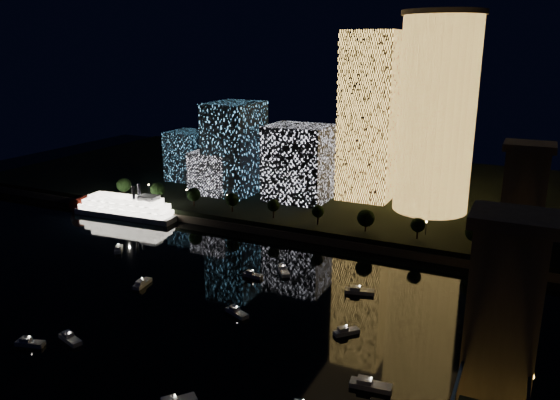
{
  "coord_description": "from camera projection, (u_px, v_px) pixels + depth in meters",
  "views": [
    {
      "loc": [
        66.91,
        -107.92,
        74.84
      ],
      "look_at": [
        -11.16,
        55.0,
        23.55
      ],
      "focal_mm": 35.0,
      "sensor_mm": 36.0,
      "label": 1
    }
  ],
  "objects": [
    {
      "name": "motorboats",
      "position": [
        227.0,
        316.0,
        154.98
      ],
      "size": [
        118.77,
        83.58,
        2.78
      ],
      "color": "silver",
      "rests_on": "ground"
    },
    {
      "name": "riverboat",
      "position": [
        122.0,
        207.0,
        247.2
      ],
      "size": [
        54.07,
        14.62,
        16.1
      ],
      "color": "silver",
      "rests_on": "ground"
    },
    {
      "name": "midrise_blocks",
      "position": [
        246.0,
        157.0,
        264.71
      ],
      "size": [
        93.28,
        37.27,
        43.92
      ],
      "color": "white",
      "rests_on": "far_bank"
    },
    {
      "name": "truss_bridge",
      "position": [
        503.0,
        337.0,
        113.65
      ],
      "size": [
        13.0,
        266.0,
        50.0
      ],
      "color": "navy",
      "rests_on": "ground"
    },
    {
      "name": "street_lamps",
      "position": [
        271.0,
        204.0,
        235.09
      ],
      "size": [
        132.7,
        0.7,
        5.65
      ],
      "color": "black",
      "rests_on": "far_bank"
    },
    {
      "name": "far_bank",
      "position": [
        388.0,
        192.0,
        280.0
      ],
      "size": [
        420.0,
        160.0,
        5.0
      ],
      "primitive_type": "cube",
      "color": "black",
      "rests_on": "ground"
    },
    {
      "name": "seawall",
      "position": [
        336.0,
        241.0,
        212.6
      ],
      "size": [
        420.0,
        6.0,
        3.0
      ],
      "primitive_type": "cube",
      "color": "#6B5E4C",
      "rests_on": "ground"
    },
    {
      "name": "ground",
      "position": [
        227.0,
        344.0,
        141.88
      ],
      "size": [
        520.0,
        520.0,
        0.0
      ],
      "primitive_type": "plane",
      "color": "black",
      "rests_on": "ground"
    },
    {
      "name": "esplanade_trees",
      "position": [
        262.0,
        204.0,
        230.1
      ],
      "size": [
        166.65,
        6.93,
        8.96
      ],
      "color": "black",
      "rests_on": "far_bank"
    },
    {
      "name": "tower_rectangular",
      "position": [
        370.0,
        117.0,
        250.72
      ],
      "size": [
        24.02,
        24.02,
        76.43
      ],
      "primitive_type": "cube",
      "color": "#F0B24C",
      "rests_on": "far_bank"
    },
    {
      "name": "tower_cylindrical",
      "position": [
        436.0,
        114.0,
        229.74
      ],
      "size": [
        34.0,
        34.0,
        83.62
      ],
      "color": "#F0B24C",
      "rests_on": "far_bank"
    }
  ]
}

